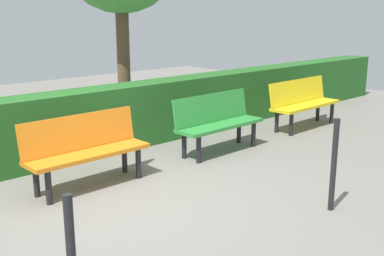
# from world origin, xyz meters

# --- Properties ---
(ground_plane) EXTENTS (18.60, 18.60, 0.00)m
(ground_plane) POSITION_xyz_m (0.00, 0.00, 0.00)
(ground_plane) COLOR gray
(bench_yellow) EXTENTS (1.61, 0.49, 0.86)m
(bench_yellow) POSITION_xyz_m (-4.38, -0.63, 0.48)
(bench_yellow) COLOR yellow
(bench_yellow) RESTS_ON ground_plane
(bench_green) EXTENTS (1.50, 0.48, 0.86)m
(bench_green) POSITION_xyz_m (-2.16, -0.60, 0.48)
(bench_green) COLOR #2D8C38
(bench_green) RESTS_ON ground_plane
(bench_orange) EXTENTS (1.52, 0.48, 0.86)m
(bench_orange) POSITION_xyz_m (0.02, -0.65, 0.48)
(bench_orange) COLOR orange
(bench_orange) RESTS_ON ground_plane
(hedge_row) EXTENTS (14.60, 0.53, 0.97)m
(hedge_row) POSITION_xyz_m (-1.03, -1.74, 0.48)
(hedge_row) COLOR #266023
(hedge_row) RESTS_ON ground_plane
(railing_post_mid) EXTENTS (0.06, 0.06, 1.00)m
(railing_post_mid) POSITION_xyz_m (-1.53, 1.74, 0.50)
(railing_post_mid) COLOR black
(railing_post_mid) RESTS_ON ground_plane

